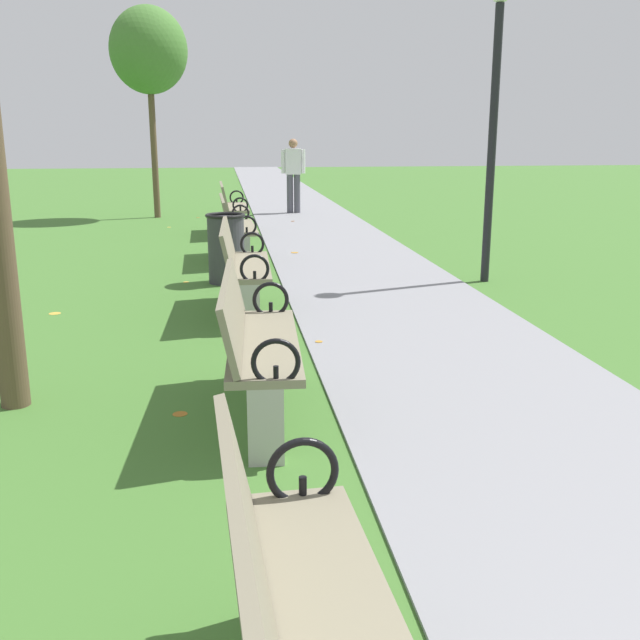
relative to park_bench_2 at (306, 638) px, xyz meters
name	(u,v)px	position (x,y,z in m)	size (l,w,h in m)	color
paved_walkway	(301,212)	(1.60, 14.97, -0.48)	(2.20, 44.00, 0.02)	gray
park_bench_2	(306,638)	(0.00, 0.00, 0.00)	(0.55, 1.62, 0.90)	gray
park_bench_3	(255,342)	(0.00, 2.85, 0.00)	(0.55, 1.62, 0.90)	gray
park_bench_4	(242,266)	(0.00, 5.64, 0.00)	(0.52, 1.61, 0.90)	gray
park_bench_5	(236,227)	(0.00, 8.79, 0.00)	(0.51, 1.61, 0.90)	gray
park_bench_6	(232,207)	(0.00, 11.58, 0.00)	(0.50, 1.61, 0.90)	gray
tree_2	(149,51)	(-1.56, 14.49, 2.89)	(1.58, 1.58, 4.27)	brown
pedestrian_walking	(293,172)	(1.42, 14.85, 0.44)	(0.53, 0.26, 1.62)	#4C4C56
trash_bin	(226,248)	(-0.15, 7.21, -0.06)	(0.48, 0.48, 0.84)	#38383D
lamp_post	(495,86)	(3.00, 6.87, 1.82)	(0.28, 0.28, 3.48)	black
scattered_leaves	(311,461)	(0.26, 2.06, -0.47)	(4.19, 18.76, 0.02)	#93511E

